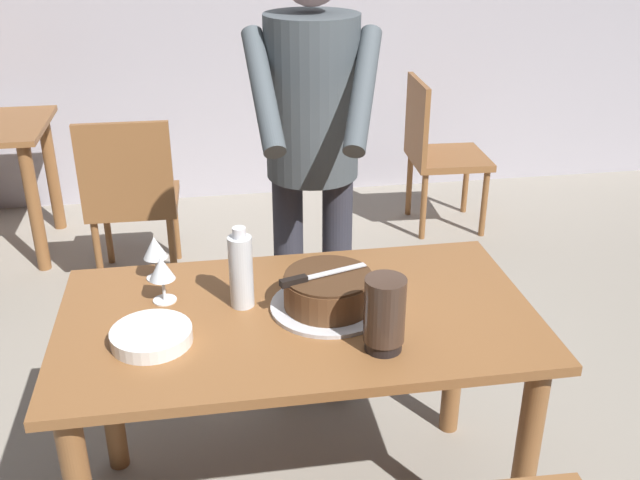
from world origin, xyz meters
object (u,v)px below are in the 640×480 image
background_chair_1 (436,149)px  person_cutting_cake (312,141)px  cake_knife (306,278)px  background_chair_0 (132,195)px  cake_on_platter (328,293)px  hurricane_lamp (385,314)px  wine_glass_far (155,249)px  main_dining_table (298,351)px  water_bottle (241,270)px  wine_glass_near (162,270)px  plate_stack (152,336)px

background_chair_1 → person_cutting_cake: bearing=-122.2°
cake_knife → background_chair_0: size_ratio=0.29×
cake_on_platter → hurricane_lamp: size_ratio=1.62×
hurricane_lamp → background_chair_0: bearing=113.2°
cake_knife → hurricane_lamp: size_ratio=1.26×
cake_on_platter → wine_glass_far: (-0.50, 0.27, 0.05)m
person_cutting_cake → hurricane_lamp: bearing=-85.4°
main_dining_table → water_bottle: bearing=154.6°
wine_glass_near → wine_glass_far: same height
background_chair_1 → cake_knife: bearing=-116.8°
water_bottle → background_chair_1: water_bottle is taller
cake_knife → person_cutting_cake: bearing=79.5°
wine_glass_far → person_cutting_cake: bearing=29.7°
main_dining_table → wine_glass_near: size_ratio=9.54×
plate_stack → person_cutting_cake: size_ratio=0.13×
cake_on_platter → hurricane_lamp: 0.26m
main_dining_table → cake_on_platter: 0.21m
main_dining_table → plate_stack: bearing=-168.0°
wine_glass_far → wine_glass_near: bearing=-80.0°
cake_on_platter → background_chair_1: (1.02, 2.13, -0.31)m
cake_on_platter → person_cutting_cake: bearing=85.8°
cake_on_platter → water_bottle: 0.26m
cake_knife → wine_glass_far: wine_glass_far is taller
main_dining_table → background_chair_0: background_chair_0 is taller
wine_glass_far → background_chair_0: bearing=98.3°
main_dining_table → plate_stack: size_ratio=6.24×
plate_stack → background_chair_0: background_chair_0 is taller
person_cutting_cake → background_chair_1: size_ratio=1.91×
cake_knife → wine_glass_near: wine_glass_near is taller
hurricane_lamp → background_chair_0: (-0.81, 1.89, -0.37)m
wine_glass_near → background_chair_1: bearing=53.4°
hurricane_lamp → cake_knife: bearing=129.9°
main_dining_table → cake_knife: 0.25m
cake_on_platter → water_bottle: water_bottle is taller
wine_glass_near → wine_glass_far: (-0.03, 0.15, 0.00)m
background_chair_0 → background_chair_1: bearing=15.1°
hurricane_lamp → background_chair_0: hurricane_lamp is taller
main_dining_table → hurricane_lamp: bearing=-47.4°
person_cutting_cake → background_chair_1: (0.97, 1.55, -0.58)m
cake_knife → person_cutting_cake: 0.64m
hurricane_lamp → person_cutting_cake: (-0.07, 0.81, 0.22)m
main_dining_table → cake_on_platter: (0.09, 0.01, 0.18)m
cake_on_platter → wine_glass_near: size_ratio=2.36×
plate_stack → person_cutting_cake: person_cutting_cake is taller
main_dining_table → background_chair_0: size_ratio=1.53×
cake_knife → person_cutting_cake: (0.11, 0.60, 0.21)m
hurricane_lamp → background_chair_1: bearing=68.9°
wine_glass_far → hurricane_lamp: (0.61, -0.50, 0.00)m
cake_knife → background_chair_0: bearing=110.7°
cake_knife → wine_glass_far: 0.52m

